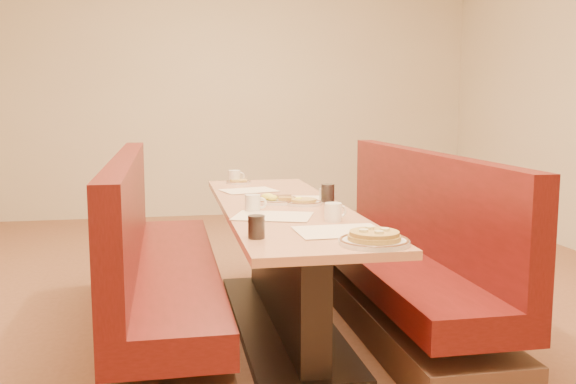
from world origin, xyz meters
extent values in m
plane|color=#9E6647|center=(0.00, 0.00, 0.00)|extent=(8.00, 8.00, 0.00)
cube|color=beige|center=(0.00, 4.00, 1.40)|extent=(6.00, 0.04, 2.80)
cube|color=black|center=(0.00, 0.00, 0.03)|extent=(0.55, 1.88, 0.06)
cube|color=black|center=(0.00, 0.00, 0.35)|extent=(0.15, 1.75, 0.71)
cube|color=tan|center=(0.00, 0.00, 0.73)|extent=(0.70, 2.50, 0.04)
cube|color=#4C3326|center=(-0.68, 0.00, 0.10)|extent=(0.55, 2.50, 0.20)
cube|color=#5D1110|center=(-0.68, 0.00, 0.37)|extent=(0.55, 2.50, 0.16)
cube|color=#5D1110|center=(-0.89, 0.00, 0.75)|extent=(0.12, 2.50, 0.60)
cube|color=#4C3326|center=(0.68, 0.00, 0.10)|extent=(0.55, 2.50, 0.20)
cube|color=#5D1110|center=(0.68, 0.00, 0.37)|extent=(0.55, 2.50, 0.16)
cube|color=#5D1110|center=(0.89, 0.00, 0.75)|extent=(0.12, 2.50, 0.60)
cube|color=#FAE1C3|center=(-0.12, -0.37, 0.75)|extent=(0.48, 0.42, 0.00)
cube|color=#FAE1C3|center=(0.12, -0.82, 0.75)|extent=(0.41, 0.31, 0.00)
cube|color=#FAE1C3|center=(-0.12, 0.63, 0.75)|extent=(0.41, 0.34, 0.00)
cube|color=#FAE1C3|center=(0.12, 0.18, 0.75)|extent=(0.43, 0.35, 0.00)
cylinder|color=white|center=(0.19, -1.10, 0.76)|extent=(0.30, 0.30, 0.02)
torus|color=brown|center=(0.19, -1.10, 0.77)|extent=(0.30, 0.30, 0.01)
cylinder|color=#B68F41|center=(0.19, -1.10, 0.78)|extent=(0.23, 0.23, 0.02)
cylinder|color=#B68F41|center=(0.19, -1.10, 0.80)|extent=(0.21, 0.21, 0.02)
cylinder|color=beige|center=(0.24, -1.10, 0.81)|extent=(0.04, 0.04, 0.01)
cylinder|color=beige|center=(0.19, -1.05, 0.81)|extent=(0.04, 0.04, 0.01)
cylinder|color=beige|center=(0.14, -1.10, 0.81)|extent=(0.04, 0.04, 0.01)
cylinder|color=beige|center=(0.20, -1.15, 0.81)|extent=(0.04, 0.04, 0.01)
cylinder|color=white|center=(-0.02, 0.12, 0.76)|extent=(0.28, 0.28, 0.02)
torus|color=brown|center=(-0.02, 0.12, 0.77)|extent=(0.28, 0.28, 0.01)
ellipsoid|color=#FFF841|center=(-0.07, 0.11, 0.79)|extent=(0.07, 0.07, 0.04)
ellipsoid|color=#FFF841|center=(-0.05, 0.07, 0.78)|extent=(0.06, 0.06, 0.03)
ellipsoid|color=#FFF841|center=(-0.08, 0.15, 0.78)|extent=(0.06, 0.06, 0.03)
cylinder|color=brown|center=(0.02, 0.13, 0.78)|extent=(0.10, 0.03, 0.02)
cylinder|color=brown|center=(0.03, 0.16, 0.78)|extent=(0.10, 0.03, 0.02)
cube|color=#B47B38|center=(0.03, 0.07, 0.78)|extent=(0.10, 0.08, 0.02)
cylinder|color=white|center=(0.13, 0.00, 0.76)|extent=(0.22, 0.22, 0.02)
torus|color=brown|center=(0.13, 0.00, 0.77)|extent=(0.21, 0.21, 0.01)
cylinder|color=gold|center=(0.13, 0.00, 0.78)|extent=(0.15, 0.15, 0.02)
ellipsoid|color=#FFF841|center=(0.10, 0.02, 0.78)|extent=(0.04, 0.04, 0.02)
cylinder|color=white|center=(-0.14, 1.06, 0.76)|extent=(0.19, 0.19, 0.01)
torus|color=brown|center=(-0.14, 1.06, 0.76)|extent=(0.19, 0.19, 0.01)
cylinder|color=gold|center=(-0.14, 1.06, 0.77)|extent=(0.13, 0.13, 0.01)
ellipsoid|color=#FFF841|center=(-0.17, 1.08, 0.78)|extent=(0.04, 0.04, 0.02)
cylinder|color=white|center=(0.16, -0.55, 0.80)|extent=(0.09, 0.09, 0.09)
torus|color=white|center=(0.20, -0.54, 0.80)|extent=(0.07, 0.03, 0.07)
cylinder|color=black|center=(0.16, -0.55, 0.84)|extent=(0.07, 0.07, 0.01)
cylinder|color=white|center=(-0.20, -0.18, 0.80)|extent=(0.09, 0.09, 0.09)
torus|color=white|center=(-0.16, -0.19, 0.80)|extent=(0.07, 0.03, 0.07)
cylinder|color=black|center=(-0.20, -0.18, 0.84)|extent=(0.07, 0.07, 0.01)
cylinder|color=white|center=(0.28, 0.10, 0.79)|extent=(0.07, 0.07, 0.08)
torus|color=white|center=(0.32, 0.09, 0.79)|extent=(0.06, 0.03, 0.05)
cylinder|color=black|center=(0.28, 0.10, 0.82)|extent=(0.06, 0.06, 0.01)
cylinder|color=white|center=(-0.17, 1.10, 0.80)|extent=(0.09, 0.09, 0.09)
torus|color=white|center=(-0.12, 1.11, 0.80)|extent=(0.07, 0.02, 0.07)
cylinder|color=black|center=(-0.17, 1.10, 0.84)|extent=(0.08, 0.08, 0.01)
cylinder|color=black|center=(-0.28, -0.88, 0.80)|extent=(0.07, 0.07, 0.10)
cylinder|color=silver|center=(-0.28, -0.88, 0.80)|extent=(0.08, 0.08, 0.10)
cylinder|color=black|center=(0.28, 0.04, 0.81)|extent=(0.08, 0.08, 0.11)
cylinder|color=silver|center=(0.28, 0.04, 0.81)|extent=(0.08, 0.08, 0.11)
camera|label=1|loc=(-0.66, -3.64, 1.35)|focal=40.00mm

